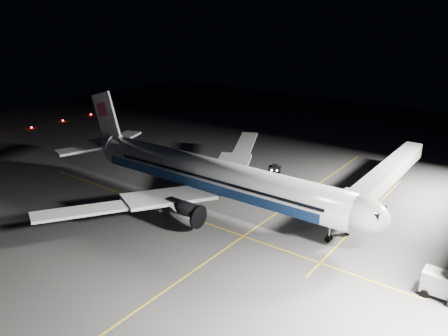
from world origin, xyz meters
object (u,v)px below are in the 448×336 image
jet_bridge (384,177)px  baggage_tug (275,169)px  airliner (209,175)px  safety_cone_a (202,186)px  safety_cone_c (209,178)px  safety_cone_b (256,198)px

jet_bridge → baggage_tug: jet_bridge is taller
jet_bridge → airliner: bearing=-142.0°
airliner → safety_cone_a: (-5.57, 4.91, -4.88)m
airliner → safety_cone_a: bearing=138.6°
safety_cone_a → safety_cone_c: size_ratio=0.92×
airliner → baggage_tug: bearing=86.1°
airliner → jet_bridge: 29.31m
jet_bridge → safety_cone_b: size_ratio=60.22×
jet_bridge → safety_cone_a: size_ratio=61.31×
jet_bridge → safety_cone_b: jet_bridge is taller
safety_cone_a → safety_cone_c: bearing=109.3°
safety_cone_a → safety_cone_c: (-1.35, 3.87, 0.03)m
baggage_tug → safety_cone_b: baggage_tug is taller
jet_bridge → safety_cone_c: bearing=-162.8°
baggage_tug → jet_bridge: bearing=-26.2°
airliner → safety_cone_c: 12.19m
airliner → baggage_tug: airliner is taller
safety_cone_a → baggage_tug: bearing=64.8°
safety_cone_a → airliner: bearing=-41.4°
safety_cone_b → airliner: bearing=-131.1°
jet_bridge → safety_cone_b: 21.63m
airliner → baggage_tug: (1.34, 19.59, -4.35)m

